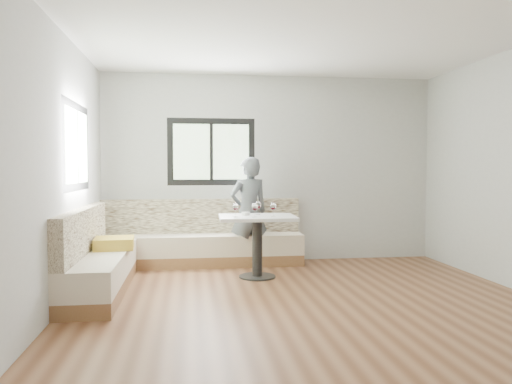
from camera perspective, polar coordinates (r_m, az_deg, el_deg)
room at (r=5.18m, az=5.20°, el=2.78°), size 5.01×5.01×2.81m
banquette at (r=6.70m, az=-10.71°, el=-6.54°), size 2.90×2.80×0.95m
table at (r=6.42m, az=0.14°, el=-4.51°), size 0.99×0.78×0.80m
person at (r=7.15m, az=-0.84°, el=-2.27°), size 0.65×0.52×1.56m
olive_ramekin at (r=6.45m, az=-1.18°, el=-2.49°), size 0.11×0.11×0.04m
wine_glass_a at (r=6.22m, az=-2.35°, el=-1.74°), size 0.08×0.08×0.18m
wine_glass_b at (r=6.18m, az=-0.14°, el=-1.77°), size 0.08×0.08×0.18m
wine_glass_c at (r=6.28m, az=1.98°, el=-1.70°), size 0.08×0.08×0.18m
wine_glass_d at (r=6.50m, az=0.24°, el=-1.54°), size 0.08×0.08×0.18m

